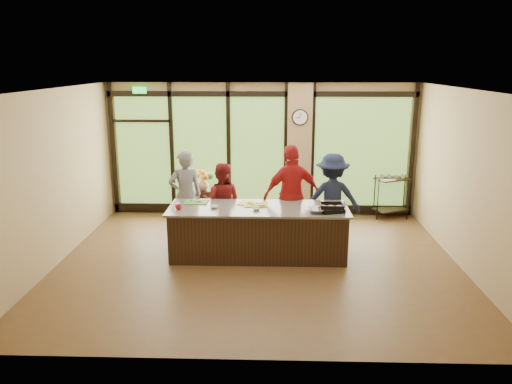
# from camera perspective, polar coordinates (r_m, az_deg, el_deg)

# --- Properties ---
(floor) EXTENTS (7.00, 7.00, 0.00)m
(floor) POSITION_cam_1_polar(r_m,az_deg,el_deg) (8.91, 0.21, -8.00)
(floor) COLOR brown
(floor) RESTS_ON ground
(ceiling) EXTENTS (7.00, 7.00, 0.00)m
(ceiling) POSITION_cam_1_polar(r_m,az_deg,el_deg) (8.24, 0.23, 11.66)
(ceiling) COLOR silver
(ceiling) RESTS_ON back_wall
(back_wall) EXTENTS (7.00, 0.00, 7.00)m
(back_wall) POSITION_cam_1_polar(r_m,az_deg,el_deg) (11.39, 0.65, 4.86)
(back_wall) COLOR tan
(back_wall) RESTS_ON floor
(left_wall) EXTENTS (0.00, 6.00, 6.00)m
(left_wall) POSITION_cam_1_polar(r_m,az_deg,el_deg) (9.23, -22.06, 1.49)
(left_wall) COLOR tan
(left_wall) RESTS_ON floor
(right_wall) EXTENTS (0.00, 6.00, 6.00)m
(right_wall) POSITION_cam_1_polar(r_m,az_deg,el_deg) (9.05, 22.96, 1.16)
(right_wall) COLOR tan
(right_wall) RESTS_ON floor
(window_wall) EXTENTS (6.90, 0.12, 3.00)m
(window_wall) POSITION_cam_1_polar(r_m,az_deg,el_deg) (11.36, 1.47, 4.30)
(window_wall) COLOR tan
(window_wall) RESTS_ON floor
(island_base) EXTENTS (3.10, 1.00, 0.88)m
(island_base) POSITION_cam_1_polar(r_m,az_deg,el_deg) (9.03, 0.26, -4.69)
(island_base) COLOR black
(island_base) RESTS_ON floor
(countertop) EXTENTS (3.20, 1.10, 0.04)m
(countertop) POSITION_cam_1_polar(r_m,az_deg,el_deg) (8.89, 0.27, -1.89)
(countertop) COLOR gray
(countertop) RESTS_ON island_base
(wall_clock) EXTENTS (0.36, 0.04, 0.36)m
(wall_clock) POSITION_cam_1_polar(r_m,az_deg,el_deg) (11.17, 5.06, 8.50)
(wall_clock) COLOR black
(wall_clock) RESTS_ON window_wall
(cook_left) EXTENTS (0.77, 0.64, 1.80)m
(cook_left) POSITION_cam_1_polar(r_m,az_deg,el_deg) (9.85, -8.06, -0.41)
(cook_left) COLOR slate
(cook_left) RESTS_ON floor
(cook_midleft) EXTENTS (0.83, 0.68, 1.57)m
(cook_midleft) POSITION_cam_1_polar(r_m,az_deg,el_deg) (9.73, -3.93, -1.18)
(cook_midleft) COLOR maroon
(cook_midleft) RESTS_ON floor
(cook_midright) EXTENTS (1.23, 0.83, 1.94)m
(cook_midright) POSITION_cam_1_polar(r_m,az_deg,el_deg) (9.52, 4.12, -0.37)
(cook_midright) COLOR #AB1A1A
(cook_midright) RESTS_ON floor
(cook_right) EXTENTS (1.16, 0.70, 1.75)m
(cook_right) POSITION_cam_1_polar(r_m,az_deg,el_deg) (9.74, 8.65, -0.72)
(cook_right) COLOR #171D34
(cook_right) RESTS_ON floor
(roasting_pan) EXTENTS (0.48, 0.42, 0.07)m
(roasting_pan) POSITION_cam_1_polar(r_m,az_deg,el_deg) (8.72, 8.62, -2.01)
(roasting_pan) COLOR black
(roasting_pan) RESTS_ON countertop
(mixing_bowl) EXTENTS (0.36, 0.36, 0.08)m
(mixing_bowl) POSITION_cam_1_polar(r_m,az_deg,el_deg) (8.63, 6.92, -2.10)
(mixing_bowl) COLOR silver
(mixing_bowl) RESTS_ON countertop
(cutting_board_left) EXTENTS (0.43, 0.33, 0.01)m
(cutting_board_left) POSITION_cam_1_polar(r_m,az_deg,el_deg) (9.25, -6.86, -1.16)
(cutting_board_left) COLOR #4A9536
(cutting_board_left) RESTS_ON countertop
(cutting_board_center) EXTENTS (0.50, 0.43, 0.01)m
(cutting_board_center) POSITION_cam_1_polar(r_m,az_deg,el_deg) (9.10, -0.61, -1.32)
(cutting_board_center) COLOR gold
(cutting_board_center) RESTS_ON countertop
(cutting_board_right) EXTENTS (0.45, 0.35, 0.01)m
(cutting_board_right) POSITION_cam_1_polar(r_m,az_deg,el_deg) (9.03, -0.01, -1.45)
(cutting_board_right) COLOR gold
(cutting_board_right) RESTS_ON countertop
(prep_bowl_near) EXTENTS (0.16, 0.16, 0.04)m
(prep_bowl_near) POSITION_cam_1_polar(r_m,az_deg,el_deg) (8.87, -4.80, -1.69)
(prep_bowl_near) COLOR white
(prep_bowl_near) RESTS_ON countertop
(prep_bowl_mid) EXTENTS (0.13, 0.13, 0.04)m
(prep_bowl_mid) POSITION_cam_1_polar(r_m,az_deg,el_deg) (8.71, 0.03, -1.97)
(prep_bowl_mid) COLOR white
(prep_bowl_mid) RESTS_ON countertop
(prep_bowl_far) EXTENTS (0.18, 0.18, 0.03)m
(prep_bowl_far) POSITION_cam_1_polar(r_m,az_deg,el_deg) (8.98, 0.67, -1.47)
(prep_bowl_far) COLOR white
(prep_bowl_far) RESTS_ON countertop
(red_ramekin) EXTENTS (0.11, 0.11, 0.09)m
(red_ramekin) POSITION_cam_1_polar(r_m,az_deg,el_deg) (8.85, -8.86, -1.72)
(red_ramekin) COLOR #AE111F
(red_ramekin) RESTS_ON countertop
(flower_stand) EXTENTS (0.47, 0.47, 0.73)m
(flower_stand) POSITION_cam_1_polar(r_m,az_deg,el_deg) (10.97, -6.11, -1.67)
(flower_stand) COLOR black
(flower_stand) RESTS_ON floor
(flower_vase) EXTENTS (0.33, 0.33, 0.30)m
(flower_vase) POSITION_cam_1_polar(r_m,az_deg,el_deg) (10.84, -6.18, 0.94)
(flower_vase) COLOR #967F51
(flower_vase) RESTS_ON flower_stand
(bar_cart) EXTENTS (0.84, 0.69, 1.01)m
(bar_cart) POSITION_cam_1_polar(r_m,az_deg,el_deg) (11.65, 15.23, 0.06)
(bar_cart) COLOR black
(bar_cart) RESTS_ON floor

